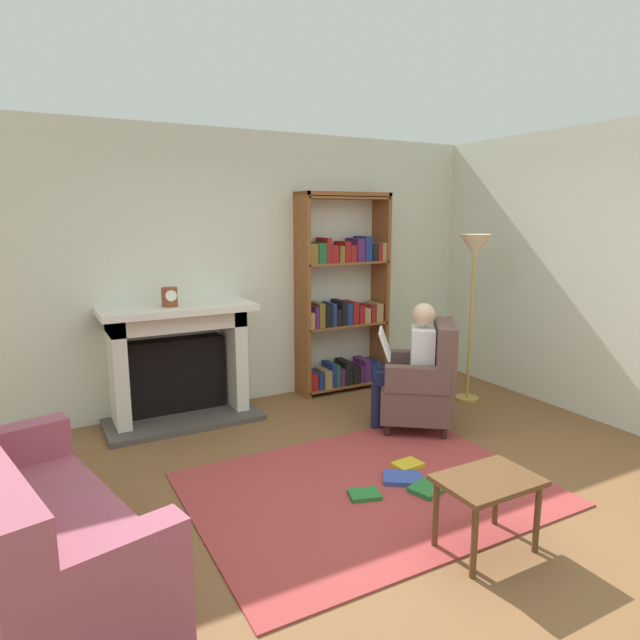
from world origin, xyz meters
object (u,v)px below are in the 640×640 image
armchair_reading (423,382)px  side_table (488,489)px  seated_reader (411,361)px  floor_lamp (474,261)px  mantel_clock (170,297)px  fireplace (178,359)px  sofa_floral (35,537)px  bookshelf (343,299)px

armchair_reading → side_table: armchair_reading is taller
seated_reader → floor_lamp: bearing=143.4°
armchair_reading → seated_reader: size_ratio=0.85×
mantel_clock → side_table: (1.08, -2.79, -0.80)m
fireplace → armchair_reading: fireplace is taller
floor_lamp → seated_reader: bearing=-162.9°
armchair_reading → sofa_floral: bearing=-38.5°
armchair_reading → sofa_floral: size_ratio=0.53×
bookshelf → seated_reader: size_ratio=1.86×
armchair_reading → seated_reader: bearing=-90.0°
fireplace → mantel_clock: 0.61m
fireplace → mantel_clock: (-0.07, -0.10, 0.60)m
fireplace → armchair_reading: bearing=-34.3°
bookshelf → armchair_reading: bookshelf is taller
sofa_floral → floor_lamp: floor_lamp is taller
floor_lamp → bookshelf: bearing=135.9°
seated_reader → sofa_floral: bearing=-36.8°
mantel_clock → floor_lamp: size_ratio=0.10×
fireplace → bookshelf: bearing=1.1°
armchair_reading → sofa_floral: 3.22m
mantel_clock → side_table: bearing=-68.8°
mantel_clock → sofa_floral: mantel_clock is taller
mantel_clock → sofa_floral: (-1.18, -2.01, -0.86)m
bookshelf → sofa_floral: bearing=-144.8°
bookshelf → seated_reader: bookshelf is taller
seated_reader → floor_lamp: floor_lamp is taller
seated_reader → sofa_floral: 3.16m
fireplace → mantel_clock: size_ratio=8.19×
armchair_reading → floor_lamp: (0.89, 0.37, 1.02)m
fireplace → sofa_floral: bearing=-120.7°
armchair_reading → fireplace: bearing=-87.9°
mantel_clock → armchair_reading: size_ratio=0.18×
bookshelf → sofa_floral: bookshelf is taller
seated_reader → floor_lamp: (0.99, 0.30, 0.82)m
fireplace → armchair_reading: size_ratio=1.44×
bookshelf → seated_reader: bearing=-91.3°
fireplace → sofa_floral: (-1.25, -2.11, -0.26)m
fireplace → sofa_floral: fireplace is taller
bookshelf → armchair_reading: size_ratio=2.19×
fireplace → side_table: 3.07m
seated_reader → side_table: bearing=12.3°
bookshelf → fireplace: bearing=-178.9°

